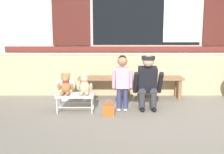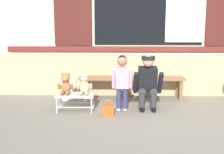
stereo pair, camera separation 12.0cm
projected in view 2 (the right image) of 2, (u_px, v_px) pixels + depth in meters
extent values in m
plane|color=gray|center=(158.00, 114.00, 4.47)|extent=(60.00, 60.00, 0.00)
cube|color=tan|center=(149.00, 75.00, 5.80)|extent=(6.81, 0.25, 0.85)
cube|color=beige|center=(148.00, 7.00, 6.07)|extent=(6.95, 0.20, 3.78)
cube|color=maroon|center=(148.00, 49.00, 6.11)|extent=(6.39, 0.04, 0.12)
cube|color=black|center=(149.00, 13.00, 5.98)|extent=(2.40, 0.03, 1.40)
cube|color=silver|center=(185.00, 13.00, 5.95)|extent=(0.83, 0.02, 1.29)
cube|color=#4C1E19|center=(73.00, 13.00, 6.01)|extent=(0.84, 0.05, 1.43)
cube|color=#8E6642|center=(132.00, 79.00, 5.31)|extent=(2.10, 0.11, 0.04)
cube|color=#8E6642|center=(131.00, 78.00, 5.45)|extent=(2.10, 0.11, 0.04)
cube|color=#8E6642|center=(131.00, 77.00, 5.59)|extent=(2.10, 0.11, 0.04)
cylinder|color=#8E6642|center=(83.00, 90.00, 5.38)|extent=(0.07, 0.07, 0.40)
cylinder|color=#8E6642|center=(84.00, 87.00, 5.65)|extent=(0.07, 0.07, 0.40)
cylinder|color=#8E6642|center=(181.00, 91.00, 5.33)|extent=(0.07, 0.07, 0.40)
cylinder|color=#8E6642|center=(178.00, 88.00, 5.60)|extent=(0.07, 0.07, 0.40)
cube|color=silver|center=(75.00, 95.00, 4.63)|extent=(0.64, 0.36, 0.04)
cylinder|color=silver|center=(57.00, 106.00, 4.51)|extent=(0.02, 0.02, 0.26)
cylinder|color=silver|center=(61.00, 101.00, 4.81)|extent=(0.02, 0.02, 0.26)
cylinder|color=silver|center=(91.00, 106.00, 4.50)|extent=(0.02, 0.02, 0.26)
cylinder|color=silver|center=(93.00, 101.00, 4.79)|extent=(0.02, 0.02, 0.26)
cylinder|color=silver|center=(74.00, 107.00, 4.51)|extent=(0.58, 0.02, 0.02)
cylinder|color=silver|center=(77.00, 102.00, 4.81)|extent=(0.58, 0.02, 0.02)
ellipsoid|color=#A86B3D|center=(66.00, 87.00, 4.63)|extent=(0.17, 0.14, 0.22)
sphere|color=#A86B3D|center=(66.00, 78.00, 4.59)|extent=(0.15, 0.15, 0.15)
sphere|color=#E1955B|center=(65.00, 79.00, 4.54)|extent=(0.06, 0.06, 0.06)
sphere|color=#A86B3D|center=(63.00, 74.00, 4.59)|extent=(0.06, 0.06, 0.06)
ellipsoid|color=#A86B3D|center=(59.00, 86.00, 4.60)|extent=(0.06, 0.11, 0.16)
ellipsoid|color=#A86B3D|center=(62.00, 93.00, 4.53)|extent=(0.06, 0.15, 0.06)
sphere|color=#A86B3D|center=(69.00, 74.00, 4.59)|extent=(0.06, 0.06, 0.06)
ellipsoid|color=#A86B3D|center=(72.00, 86.00, 4.59)|extent=(0.06, 0.11, 0.16)
ellipsoid|color=#A86B3D|center=(68.00, 93.00, 4.53)|extent=(0.06, 0.15, 0.06)
torus|color=red|center=(66.00, 82.00, 4.61)|extent=(0.13, 0.13, 0.02)
ellipsoid|color=#CCB289|center=(85.00, 87.00, 4.62)|extent=(0.17, 0.14, 0.22)
sphere|color=#CCB289|center=(84.00, 78.00, 4.58)|extent=(0.15, 0.15, 0.15)
sphere|color=#FFEEBB|center=(84.00, 79.00, 4.53)|extent=(0.06, 0.06, 0.06)
sphere|color=#CCB289|center=(81.00, 74.00, 4.59)|extent=(0.06, 0.06, 0.06)
ellipsoid|color=#CCB289|center=(78.00, 86.00, 4.59)|extent=(0.06, 0.11, 0.16)
ellipsoid|color=#CCB289|center=(81.00, 93.00, 4.52)|extent=(0.06, 0.15, 0.06)
sphere|color=#CCB289|center=(87.00, 74.00, 4.58)|extent=(0.06, 0.06, 0.06)
ellipsoid|color=#CCB289|center=(91.00, 86.00, 4.59)|extent=(0.06, 0.11, 0.16)
ellipsoid|color=#CCB289|center=(87.00, 93.00, 4.52)|extent=(0.06, 0.15, 0.06)
torus|color=beige|center=(85.00, 82.00, 4.60)|extent=(0.13, 0.13, 0.02)
cylinder|color=beige|center=(84.00, 75.00, 4.58)|extent=(0.17, 0.17, 0.01)
cylinder|color=beige|center=(84.00, 74.00, 4.58)|extent=(0.10, 0.10, 0.04)
cylinder|color=navy|center=(119.00, 98.00, 4.63)|extent=(0.08, 0.08, 0.36)
ellipsoid|color=silver|center=(119.00, 110.00, 4.64)|extent=(0.07, 0.12, 0.05)
cylinder|color=navy|center=(125.00, 98.00, 4.63)|extent=(0.08, 0.08, 0.36)
ellipsoid|color=silver|center=(125.00, 110.00, 4.64)|extent=(0.07, 0.12, 0.05)
cube|color=pink|center=(122.00, 78.00, 4.57)|extent=(0.22, 0.15, 0.36)
cylinder|color=pink|center=(114.00, 79.00, 4.58)|extent=(0.06, 0.06, 0.30)
cylinder|color=pink|center=(131.00, 79.00, 4.57)|extent=(0.06, 0.06, 0.30)
sphere|color=#9E7051|center=(122.00, 61.00, 4.52)|extent=(0.17, 0.17, 0.17)
sphere|color=black|center=(122.00, 60.00, 4.53)|extent=(0.16, 0.16, 0.16)
cylinder|color=#333338|center=(142.00, 102.00, 4.69)|extent=(0.11, 0.11, 0.30)
cylinder|color=#333338|center=(141.00, 90.00, 4.80)|extent=(0.13, 0.32, 0.13)
ellipsoid|color=black|center=(142.00, 110.00, 4.63)|extent=(0.09, 0.20, 0.06)
cylinder|color=#333338|center=(153.00, 102.00, 4.69)|extent=(0.11, 0.11, 0.30)
cylinder|color=#333338|center=(153.00, 90.00, 4.80)|extent=(0.13, 0.32, 0.13)
ellipsoid|color=black|center=(154.00, 110.00, 4.63)|extent=(0.09, 0.20, 0.06)
cube|color=black|center=(147.00, 80.00, 4.73)|extent=(0.32, 0.30, 0.47)
cylinder|color=black|center=(136.00, 83.00, 4.65)|extent=(0.08, 0.28, 0.40)
cylinder|color=black|center=(160.00, 83.00, 4.64)|extent=(0.08, 0.28, 0.40)
sphere|color=tan|center=(148.00, 61.00, 4.61)|extent=(0.20, 0.20, 0.20)
cylinder|color=black|center=(148.00, 58.00, 4.60)|extent=(0.23, 0.23, 0.06)
cube|color=brown|center=(157.00, 86.00, 4.84)|extent=(0.10, 0.22, 0.16)
cube|color=#DB561E|center=(108.00, 110.00, 4.39)|extent=(0.18, 0.11, 0.18)
torus|color=#DB561E|center=(108.00, 103.00, 4.37)|extent=(0.11, 0.01, 0.11)
cylinder|color=silver|center=(68.00, 99.00, 5.42)|extent=(0.24, 0.24, 0.04)
cylinder|color=silver|center=(68.00, 95.00, 5.41)|extent=(0.04, 0.04, 0.10)
cylinder|color=silver|center=(67.00, 85.00, 5.36)|extent=(0.34, 0.06, 0.34)
cylinder|color=#333338|center=(67.00, 85.00, 5.36)|extent=(0.07, 0.08, 0.07)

